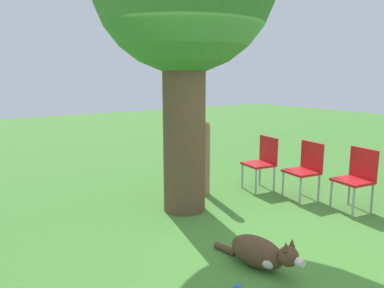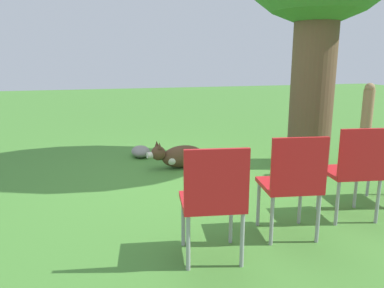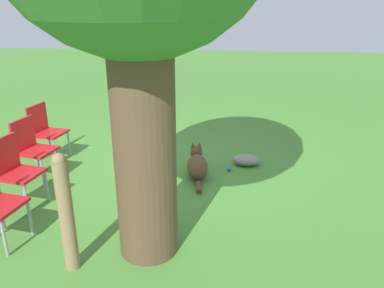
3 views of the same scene
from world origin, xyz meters
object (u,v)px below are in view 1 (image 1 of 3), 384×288
red_chair_1 (357,175)px  red_chair_3 (263,159)px  red_chair_2 (306,167)px  dog (261,253)px  fence_post (206,158)px  tennis_ball (238,288)px

red_chair_1 → red_chair_3: size_ratio=1.00×
red_chair_2 → red_chair_3: same height
dog → red_chair_3: red_chair_3 is taller
fence_post → red_chair_1: size_ratio=1.34×
red_chair_3 → tennis_ball: red_chair_3 is taller
red_chair_2 → tennis_ball: size_ratio=12.78×
red_chair_1 → tennis_ball: (-2.71, -0.53, -0.47)m
fence_post → red_chair_1: bearing=-54.3°
red_chair_2 → red_chair_3: (-0.17, 0.73, 0.00)m
fence_post → tennis_ball: size_ratio=17.07×
red_chair_2 → red_chair_3: 0.75m
red_chair_1 → red_chair_2: size_ratio=1.00×
fence_post → dog: bearing=-114.5°
red_chair_2 → tennis_ball: bearing=35.7°
red_chair_2 → tennis_ball: red_chair_2 is taller
fence_post → red_chair_3: fence_post is taller
dog → tennis_ball: 0.51m
fence_post → red_chair_1: 2.18m
dog → red_chair_2: (2.08, 1.09, 0.35)m
fence_post → red_chair_2: fence_post is taller
fence_post → red_chair_2: (1.10, -1.05, -0.09)m
dog → red_chair_3: (1.91, 1.82, 0.35)m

